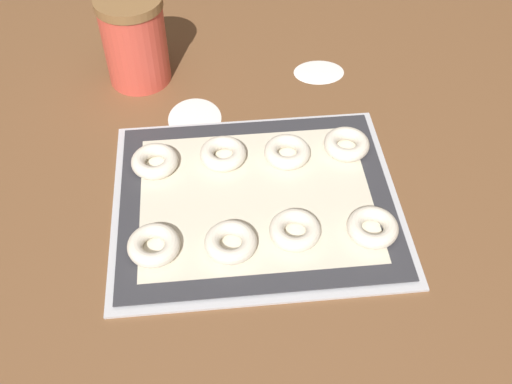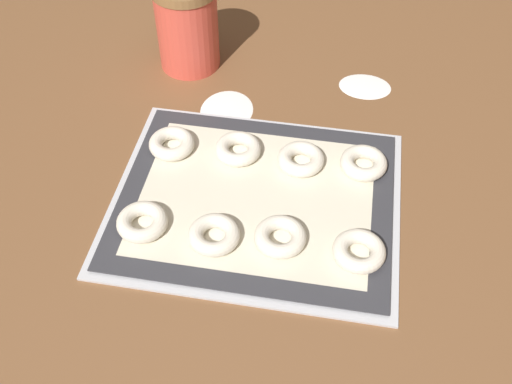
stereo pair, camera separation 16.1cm
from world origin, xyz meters
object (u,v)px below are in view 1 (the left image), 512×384
Objects in this scene: bagel_front_mid_right at (295,230)px; bagel_back_mid_right at (287,152)px; bagel_back_far_left at (155,161)px; bagel_back_far_right at (347,144)px; flour_canister at (135,40)px; baking_tray at (256,200)px; bagel_front_far_right at (372,227)px; bagel_front_mid_left at (231,242)px; bagel_back_mid_left at (223,154)px; bagel_front_far_left at (154,245)px.

bagel_front_mid_right is 0.16m from bagel_back_mid_right.
bagel_back_far_left and bagel_back_far_right have the same top height.
bagel_back_far_right is (0.11, 0.17, 0.00)m from bagel_front_mid_right.
bagel_back_far_left is 0.26m from flour_canister.
baking_tray is 0.10m from bagel_back_mid_right.
baking_tray is 5.85× the size of bagel_front_far_right.
bagel_back_far_right reaches higher than baking_tray.
flour_canister reaches higher than bagel_back_far_right.
bagel_front_far_right is 0.54m from flour_canister.
bagel_front_mid_right is at bearing 7.77° from bagel_front_mid_left.
bagel_back_mid_left is at bearing 89.94° from bagel_front_mid_left.
bagel_front_mid_left is 1.00× the size of bagel_back_mid_right.
bagel_front_far_left and bagel_back_far_right have the same top height.
bagel_front_far_left is 1.00× the size of bagel_back_far_right.
bagel_back_far_right is (-0.00, 0.17, 0.00)m from bagel_front_far_right.
bagel_back_far_right is (0.20, 0.18, 0.00)m from bagel_front_mid_left.
bagel_back_mid_right is at bearing 86.42° from bagel_front_mid_right.
bagel_front_mid_right reaches higher than baking_tray.
bagel_front_mid_left is at bearing -2.78° from bagel_front_far_left.
bagel_back_mid_right is (0.06, 0.08, 0.02)m from baking_tray.
bagel_front_mid_left is 1.00× the size of bagel_back_far_right.
bagel_back_far_left is 0.31m from bagel_back_far_right.
bagel_front_far_right and bagel_back_far_right have the same top height.
bagel_back_far_left is 0.21m from bagel_back_mid_right.
flour_canister is (-0.34, 0.24, 0.06)m from bagel_back_far_right.
baking_tray is 0.17m from bagel_front_far_left.
bagel_back_mid_left is 1.00× the size of bagel_back_far_right.
bagel_back_far_left and bagel_back_mid_left have the same top height.
bagel_back_mid_left is at bearing 176.62° from bagel_back_mid_right.
flour_canister reaches higher than bagel_front_mid_right.
bagel_back_mid_left is at bearing 139.99° from bagel_front_far_right.
baking_tray is 5.85× the size of bagel_front_mid_left.
baking_tray is 5.85× the size of bagel_front_far_left.
bagel_front_mid_left and bagel_back_mid_right have the same top height.
bagel_front_mid_left is at bearing -90.06° from bagel_back_mid_left.
flour_canister reaches higher than bagel_back_far_left.
bagel_back_far_right is (0.31, 0.17, 0.00)m from bagel_front_far_left.
bagel_back_mid_left is at bearing 119.32° from bagel_front_mid_right.
bagel_front_mid_right is 0.19m from bagel_back_mid_left.
bagel_back_far_right is 0.45× the size of flour_canister.
bagel_front_mid_left is 1.00× the size of bagel_front_mid_right.
bagel_back_mid_left and bagel_back_far_right have the same top height.
baking_tray is 0.10m from bagel_front_mid_left.
bagel_front_mid_left and bagel_front_far_right have the same top height.
bagel_back_far_left is at bearing 90.40° from bagel_front_far_left.
baking_tray is 0.17m from bagel_back_far_left.
bagel_back_mid_right is at bearing 38.37° from bagel_front_far_left.
baking_tray is at bearing 29.35° from bagel_front_far_left.
bagel_back_mid_right is (0.21, 0.00, 0.00)m from bagel_back_far_left.
bagel_back_mid_right is 1.00× the size of bagel_back_far_right.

